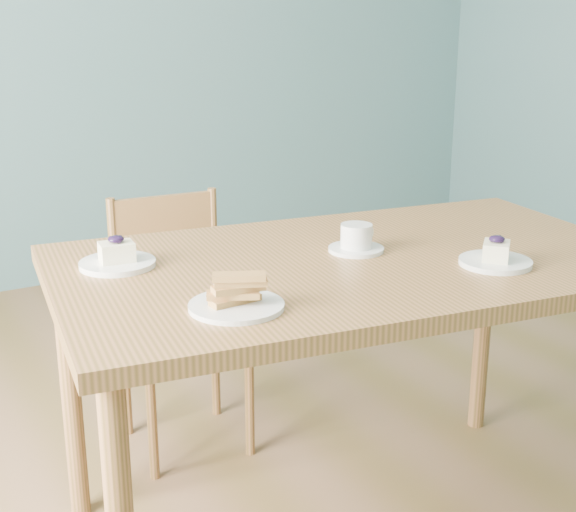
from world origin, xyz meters
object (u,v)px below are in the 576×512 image
(dining_table, at_px, (353,288))
(coffee_cup, at_px, (357,240))
(biscotti_plate, at_px, (236,297))
(cheesecake_plate_near, at_px, (496,257))
(dining_chair, at_px, (180,322))
(cheesecake_plate_far, at_px, (117,259))

(dining_table, height_order, coffee_cup, coffee_cup)
(coffee_cup, distance_m, biscotti_plate, 0.50)
(dining_table, xyz_separation_m, cheesecake_plate_near, (0.26, -0.22, 0.10))
(cheesecake_plate_near, height_order, biscotti_plate, biscotti_plate)
(cheesecake_plate_near, bearing_deg, dining_chair, 116.89)
(cheesecake_plate_far, height_order, biscotti_plate, biscotti_plate)
(dining_chair, height_order, cheesecake_plate_far, cheesecake_plate_far)
(coffee_cup, height_order, biscotti_plate, biscotti_plate)
(cheesecake_plate_far, xyz_separation_m, biscotti_plate, (0.12, -0.40, 0.00))
(dining_table, height_order, cheesecake_plate_near, cheesecake_plate_near)
(cheesecake_plate_far, distance_m, coffee_cup, 0.60)
(coffee_cup, xyz_separation_m, biscotti_plate, (-0.45, -0.22, -0.01))
(dining_chair, height_order, biscotti_plate, biscotti_plate)
(dining_chair, xyz_separation_m, cheesecake_plate_far, (-0.34, -0.46, 0.39))
(dining_chair, bearing_deg, coffee_cup, -65.87)
(dining_chair, distance_m, cheesecake_plate_near, 1.09)
(dining_table, distance_m, cheesecake_plate_near, 0.36)
(dining_table, height_order, dining_chair, dining_chair)
(dining_table, height_order, cheesecake_plate_far, cheesecake_plate_far)
(coffee_cup, bearing_deg, cheesecake_plate_far, 149.69)
(dining_table, bearing_deg, coffee_cup, 57.77)
(cheesecake_plate_far, bearing_deg, biscotti_plate, -73.22)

